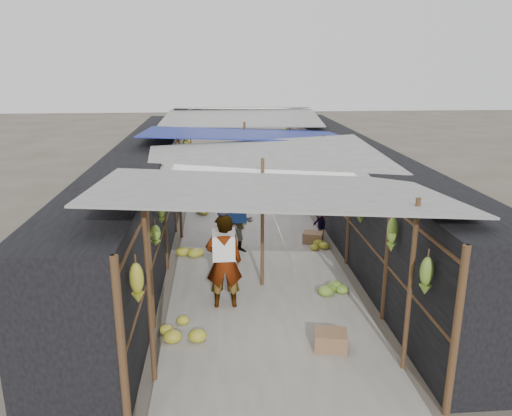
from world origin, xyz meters
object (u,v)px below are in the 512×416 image
object	(u,v)px
black_basin	(277,202)
shopper_blue	(238,223)
vendor_seated	(319,223)
vendor_elderly	(224,261)
crate_near	(331,341)

from	to	relation	value
black_basin	shopper_blue	world-z (taller)	shopper_blue
vendor_seated	vendor_elderly	bearing A→B (deg)	-52.36
crate_near	vendor_seated	size ratio (longest dim) A/B	0.60
shopper_blue	black_basin	bearing A→B (deg)	66.51
crate_near	shopper_blue	xyz separation A→B (m)	(-1.26, 4.26, 0.59)
crate_near	black_basin	xyz separation A→B (m)	(0.15, 8.27, -0.06)
vendor_elderly	vendor_seated	size ratio (longest dim) A/B	2.15
crate_near	vendor_elderly	world-z (taller)	vendor_elderly
crate_near	shopper_blue	distance (m)	4.48
black_basin	vendor_elderly	bearing A→B (deg)	-104.80
crate_near	vendor_seated	distance (m)	5.15
shopper_blue	vendor_seated	world-z (taller)	shopper_blue
vendor_elderly	shopper_blue	xyz separation A→B (m)	(0.36, 2.70, -0.16)
vendor_elderly	shopper_blue	size ratio (longest dim) A/B	1.21
black_basin	shopper_blue	distance (m)	4.30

